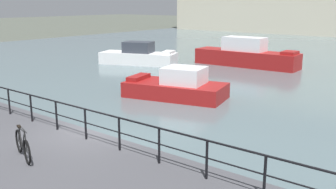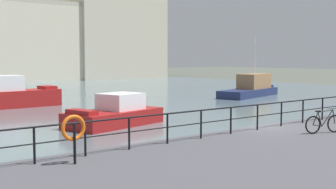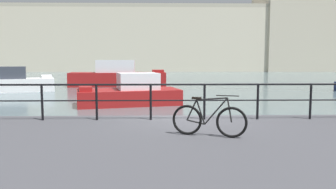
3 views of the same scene
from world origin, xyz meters
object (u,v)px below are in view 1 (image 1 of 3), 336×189
at_px(moored_green_narrowboat, 177,87).
at_px(parked_bicycle, 23,145).
at_px(moored_blue_motorboat, 246,55).
at_px(moored_white_yacht, 139,56).

distance_m(moored_green_narrowboat, parked_bicycle, 11.47).
bearing_deg(parked_bicycle, moored_green_narrowboat, 122.93).
bearing_deg(moored_blue_motorboat, moored_white_yacht, -150.57).
xyz_separation_m(moored_blue_motorboat, moored_white_yacht, (-7.77, -4.79, -0.20)).
bearing_deg(moored_blue_motorboat, moored_green_narrowboat, -82.30).
bearing_deg(moored_blue_motorboat, parked_bicycle, -80.27).
bearing_deg(moored_white_yacht, parked_bicycle, -75.93).
distance_m(moored_blue_motorboat, moored_white_yacht, 9.13).
xyz_separation_m(moored_green_narrowboat, parked_bicycle, (2.80, -11.11, 0.50)).
xyz_separation_m(moored_white_yacht, parked_bicycle, (12.74, -18.73, 0.42)).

